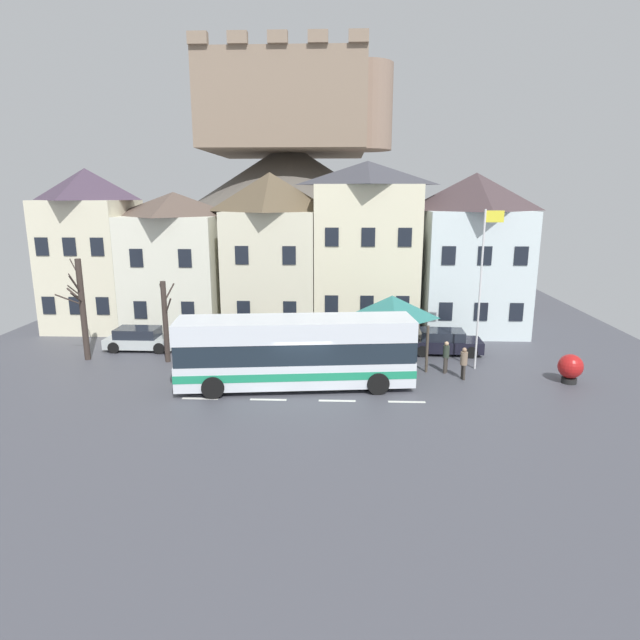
{
  "coord_description": "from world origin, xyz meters",
  "views": [
    {
      "loc": [
        1.69,
        -22.73,
        8.69
      ],
      "look_at": [
        0.56,
        3.61,
        2.5
      ],
      "focal_mm": 29.98,
      "sensor_mm": 36.0,
      "label": 1
    }
  ],
  "objects_px": {
    "townhouse_02": "(271,253)",
    "parked_car_00": "(141,339)",
    "flagpole": "(482,280)",
    "townhouse_00": "(92,250)",
    "hilltop_castle": "(289,207)",
    "pedestrian_00": "(446,356)",
    "townhouse_04": "(472,253)",
    "transit_bus": "(296,353)",
    "public_bench": "(390,342)",
    "townhouse_03": "(366,248)",
    "parked_car_01": "(444,342)",
    "townhouse_01": "(177,261)",
    "harbour_buoy": "(570,367)",
    "bus_shelter": "(392,307)",
    "bare_tree_00": "(165,320)",
    "parked_car_02": "(240,338)",
    "bare_tree_01": "(82,308)",
    "pedestrian_01": "(464,361)"
  },
  "relations": [
    {
      "from": "townhouse_00",
      "to": "townhouse_03",
      "type": "relative_size",
      "value": 0.96
    },
    {
      "from": "harbour_buoy",
      "to": "transit_bus",
      "type": "bearing_deg",
      "value": -175.15
    },
    {
      "from": "townhouse_01",
      "to": "hilltop_castle",
      "type": "distance_m",
      "value": 20.37
    },
    {
      "from": "townhouse_01",
      "to": "harbour_buoy",
      "type": "bearing_deg",
      "value": -25.68
    },
    {
      "from": "hilltop_castle",
      "to": "townhouse_04",
      "type": "bearing_deg",
      "value": -54.6
    },
    {
      "from": "townhouse_00",
      "to": "bare_tree_00",
      "type": "xyz_separation_m",
      "value": [
        7.24,
        -7.69,
        -2.91
      ]
    },
    {
      "from": "flagpole",
      "to": "bare_tree_00",
      "type": "distance_m",
      "value": 16.34
    },
    {
      "from": "transit_bus",
      "to": "bus_shelter",
      "type": "xyz_separation_m",
      "value": [
        4.71,
        4.06,
        1.33
      ]
    },
    {
      "from": "parked_car_02",
      "to": "pedestrian_01",
      "type": "relative_size",
      "value": 2.87
    },
    {
      "from": "townhouse_00",
      "to": "townhouse_02",
      "type": "distance_m",
      "value": 11.91
    },
    {
      "from": "pedestrian_00",
      "to": "flagpole",
      "type": "relative_size",
      "value": 0.2
    },
    {
      "from": "pedestrian_00",
      "to": "harbour_buoy",
      "type": "relative_size",
      "value": 1.16
    },
    {
      "from": "bus_shelter",
      "to": "hilltop_castle",
      "type": "bearing_deg",
      "value": 106.57
    },
    {
      "from": "flagpole",
      "to": "townhouse_04",
      "type": "bearing_deg",
      "value": 80.43
    },
    {
      "from": "public_bench",
      "to": "townhouse_04",
      "type": "bearing_deg",
      "value": 43.64
    },
    {
      "from": "bus_shelter",
      "to": "harbour_buoy",
      "type": "xyz_separation_m",
      "value": [
        8.18,
        -2.97,
        -2.2
      ]
    },
    {
      "from": "flagpole",
      "to": "hilltop_castle",
      "type": "bearing_deg",
      "value": 113.8
    },
    {
      "from": "pedestrian_00",
      "to": "bus_shelter",
      "type": "bearing_deg",
      "value": 146.37
    },
    {
      "from": "townhouse_01",
      "to": "public_bench",
      "type": "bearing_deg",
      "value": -21.11
    },
    {
      "from": "townhouse_02",
      "to": "parked_car_00",
      "type": "height_order",
      "value": "townhouse_02"
    },
    {
      "from": "townhouse_04",
      "to": "hilltop_castle",
      "type": "distance_m",
      "value": 23.82
    },
    {
      "from": "townhouse_02",
      "to": "townhouse_03",
      "type": "bearing_deg",
      "value": 0.89
    },
    {
      "from": "parked_car_00",
      "to": "public_bench",
      "type": "bearing_deg",
      "value": 2.59
    },
    {
      "from": "townhouse_01",
      "to": "bare_tree_00",
      "type": "height_order",
      "value": "townhouse_01"
    },
    {
      "from": "transit_bus",
      "to": "parked_car_01",
      "type": "xyz_separation_m",
      "value": [
        7.84,
        5.79,
        -0.99
      ]
    },
    {
      "from": "townhouse_04",
      "to": "pedestrian_01",
      "type": "relative_size",
      "value": 6.33
    },
    {
      "from": "parked_car_00",
      "to": "parked_car_02",
      "type": "relative_size",
      "value": 0.87
    },
    {
      "from": "townhouse_01",
      "to": "townhouse_04",
      "type": "xyz_separation_m",
      "value": [
        19.31,
        0.04,
        0.59
      ]
    },
    {
      "from": "parked_car_01",
      "to": "bare_tree_01",
      "type": "relative_size",
      "value": 0.74
    },
    {
      "from": "parked_car_00",
      "to": "flagpole",
      "type": "height_order",
      "value": "flagpole"
    },
    {
      "from": "townhouse_04",
      "to": "pedestrian_00",
      "type": "distance_m",
      "value": 10.62
    },
    {
      "from": "parked_car_01",
      "to": "flagpole",
      "type": "distance_m",
      "value": 4.94
    },
    {
      "from": "parked_car_01",
      "to": "flagpole",
      "type": "relative_size",
      "value": 0.51
    },
    {
      "from": "hilltop_castle",
      "to": "parked_car_01",
      "type": "distance_m",
      "value": 28.3
    },
    {
      "from": "townhouse_00",
      "to": "bare_tree_01",
      "type": "bearing_deg",
      "value": -69.94
    },
    {
      "from": "parked_car_01",
      "to": "bare_tree_00",
      "type": "bearing_deg",
      "value": -169.22
    },
    {
      "from": "hilltop_castle",
      "to": "townhouse_00",
      "type": "bearing_deg",
      "value": -119.52
    },
    {
      "from": "public_bench",
      "to": "flagpole",
      "type": "relative_size",
      "value": 0.18
    },
    {
      "from": "townhouse_00",
      "to": "parked_car_00",
      "type": "bearing_deg",
      "value": -47.88
    },
    {
      "from": "harbour_buoy",
      "to": "bare_tree_00",
      "type": "height_order",
      "value": "bare_tree_00"
    },
    {
      "from": "pedestrian_01",
      "to": "flagpole",
      "type": "relative_size",
      "value": 0.2
    },
    {
      "from": "parked_car_01",
      "to": "harbour_buoy",
      "type": "height_order",
      "value": "harbour_buoy"
    },
    {
      "from": "townhouse_00",
      "to": "transit_bus",
      "type": "xyz_separation_m",
      "value": [
        14.41,
        -11.25,
        -3.53
      ]
    },
    {
      "from": "flagpole",
      "to": "townhouse_00",
      "type": "bearing_deg",
      "value": 160.71
    },
    {
      "from": "townhouse_01",
      "to": "parked_car_01",
      "type": "height_order",
      "value": "townhouse_01"
    },
    {
      "from": "townhouse_03",
      "to": "parked_car_02",
      "type": "xyz_separation_m",
      "value": [
        -7.37,
        -4.87,
        -4.7
      ]
    },
    {
      "from": "bus_shelter",
      "to": "parked_car_02",
      "type": "bearing_deg",
      "value": 166.31
    },
    {
      "from": "parked_car_00",
      "to": "public_bench",
      "type": "xyz_separation_m",
      "value": [
        14.31,
        0.49,
        -0.16
      ]
    },
    {
      "from": "transit_bus",
      "to": "flagpole",
      "type": "xyz_separation_m",
      "value": [
        9.0,
        3.05,
        2.95
      ]
    },
    {
      "from": "public_bench",
      "to": "parked_car_02",
      "type": "bearing_deg",
      "value": -179.12
    }
  ]
}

